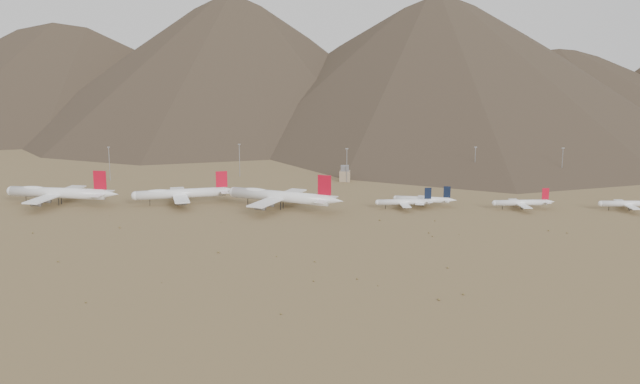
# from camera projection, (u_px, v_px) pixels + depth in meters

# --- Properties ---
(ground) EXTENTS (3000.00, 3000.00, 0.00)m
(ground) POSITION_uv_depth(u_px,v_px,m) (288.00, 217.00, 421.02)
(ground) COLOR olive
(ground) RESTS_ON ground
(mountain_ridge) EXTENTS (4400.00, 1000.00, 300.00)m
(mountain_ridge) POSITION_uv_depth(u_px,v_px,m) (341.00, 22.00, 1273.66)
(mountain_ridge) COLOR #4B3F2D
(mountain_ridge) RESTS_ON ground
(widebody_west) EXTENTS (76.83, 59.59, 22.87)m
(widebody_west) POSITION_uv_depth(u_px,v_px,m) (58.00, 193.00, 452.09)
(widebody_west) COLOR white
(widebody_west) RESTS_ON ground
(widebody_centre) EXTENTS (65.23, 51.93, 20.14)m
(widebody_centre) POSITION_uv_depth(u_px,v_px,m) (182.00, 193.00, 454.90)
(widebody_centre) COLOR white
(widebody_centre) RESTS_ON ground
(widebody_east) EXTENTS (74.97, 59.98, 23.42)m
(widebody_east) POSITION_uv_depth(u_px,v_px,m) (280.00, 196.00, 439.98)
(widebody_east) COLOR white
(widebody_east) RESTS_ON ground
(narrowbody_a) EXTENTS (39.18, 28.49, 12.99)m
(narrowbody_a) POSITION_uv_depth(u_px,v_px,m) (405.00, 202.00, 441.97)
(narrowbody_a) COLOR white
(narrowbody_a) RESTS_ON ground
(narrowbody_b) EXTENTS (39.85, 28.95, 13.20)m
(narrowbody_b) POSITION_uv_depth(u_px,v_px,m) (424.00, 199.00, 449.30)
(narrowbody_b) COLOR white
(narrowbody_b) RESTS_ON ground
(narrowbody_c) EXTENTS (39.75, 28.88, 13.17)m
(narrowbody_c) POSITION_uv_depth(u_px,v_px,m) (523.00, 203.00, 439.67)
(narrowbody_c) COLOR white
(narrowbody_c) RESTS_ON ground
(narrowbody_d) EXTENTS (40.43, 29.05, 13.33)m
(narrowbody_d) POSITION_uv_depth(u_px,v_px,m) (630.00, 204.00, 436.46)
(narrowbody_d) COLOR white
(narrowbody_d) RESTS_ON ground
(control_tower) EXTENTS (8.00, 8.00, 12.00)m
(control_tower) POSITION_uv_depth(u_px,v_px,m) (345.00, 174.00, 535.68)
(control_tower) COLOR gray
(control_tower) RESTS_ON ground
(mast_far_west) EXTENTS (2.00, 0.60, 25.70)m
(mast_far_west) POSITION_uv_depth(u_px,v_px,m) (109.00, 162.00, 537.92)
(mast_far_west) COLOR gray
(mast_far_west) RESTS_ON ground
(mast_west) EXTENTS (2.00, 0.60, 25.70)m
(mast_west) POSITION_uv_depth(u_px,v_px,m) (239.00, 158.00, 554.96)
(mast_west) COLOR gray
(mast_west) RESTS_ON ground
(mast_centre) EXTENTS (2.00, 0.60, 25.70)m
(mast_centre) POSITION_uv_depth(u_px,v_px,m) (347.00, 164.00, 529.72)
(mast_centre) COLOR gray
(mast_centre) RESTS_ON ground
(mast_east) EXTENTS (2.00, 0.60, 25.70)m
(mast_east) POSITION_uv_depth(u_px,v_px,m) (475.00, 162.00, 538.72)
(mast_east) COLOR gray
(mast_east) RESTS_ON ground
(mast_far_east) EXTENTS (2.00, 0.60, 25.70)m
(mast_far_east) POSITION_uv_depth(u_px,v_px,m) (562.00, 163.00, 533.04)
(mast_far_east) COLOR gray
(mast_far_east) RESTS_ON ground
(desert_scrub) EXTENTS (440.33, 174.38, 0.90)m
(desert_scrub) POSITION_uv_depth(u_px,v_px,m) (244.00, 255.00, 339.88)
(desert_scrub) COLOR brown
(desert_scrub) RESTS_ON ground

